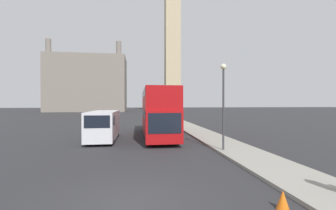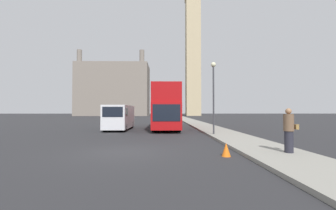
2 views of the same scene
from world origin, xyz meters
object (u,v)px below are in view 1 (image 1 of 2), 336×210
at_px(street_lamp, 223,93).
at_px(red_double_decker_bus, 158,110).
at_px(clock_tower, 172,24).
at_px(white_van, 104,125).

bearing_deg(street_lamp, red_double_decker_bus, 115.83).
xyz_separation_m(clock_tower, street_lamp, (-7.60, -70.58, -29.15)).
relative_size(clock_tower, street_lamp, 12.14).
relative_size(clock_tower, red_double_decker_bus, 5.66).
bearing_deg(clock_tower, red_double_decker_bus, -99.87).
distance_m(clock_tower, red_double_decker_bus, 71.26).
height_order(white_van, street_lamp, street_lamp).
bearing_deg(street_lamp, white_van, 145.66).
xyz_separation_m(white_van, street_lamp, (7.95, -5.43, 2.38)).
xyz_separation_m(red_double_decker_bus, street_lamp, (3.44, -7.11, 1.30)).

